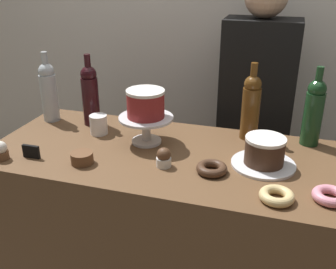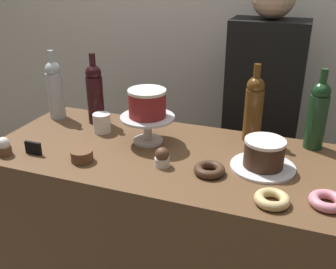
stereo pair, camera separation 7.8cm
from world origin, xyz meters
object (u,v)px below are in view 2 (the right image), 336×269
(chocolate_round_cake, at_px, (264,153))
(wine_bottle_green, at_px, (318,114))
(white_layer_cake, at_px, (147,103))
(wine_bottle_amber, at_px, (254,107))
(wine_bottle_clear, at_px, (55,89))
(cupcake_chocolate, at_px, (162,158))
(wine_bottle_dark_red, at_px, (95,93))
(cupcake_vanilla, at_px, (4,147))
(barista_figure, at_px, (260,131))
(coffee_cup_ceramic, at_px, (102,123))
(donut_glazed, at_px, (272,199))
(cookie_stack, at_px, (82,156))
(donut_chocolate, at_px, (209,170))
(cake_stand_pedestal, at_px, (148,124))
(price_sign_chalkboard, at_px, (33,148))
(donut_pink, at_px, (327,201))

(chocolate_round_cake, bearing_deg, wine_bottle_green, 56.28)
(white_layer_cake, bearing_deg, wine_bottle_amber, 23.48)
(wine_bottle_clear, bearing_deg, cupcake_chocolate, -23.58)
(wine_bottle_clear, bearing_deg, wine_bottle_dark_red, 3.68)
(cupcake_vanilla, relative_size, barista_figure, 0.05)
(chocolate_round_cake, bearing_deg, cupcake_chocolate, -162.03)
(wine_bottle_green, xyz_separation_m, coffee_cup_ceramic, (-0.88, -0.16, -0.10))
(donut_glazed, distance_m, cookie_stack, 0.71)
(donut_chocolate, xyz_separation_m, coffee_cup_ceramic, (-0.54, 0.20, 0.03))
(donut_glazed, xyz_separation_m, coffee_cup_ceramic, (-0.77, 0.31, 0.03))
(cupcake_vanilla, relative_size, coffee_cup_ceramic, 0.87)
(donut_chocolate, distance_m, coffee_cup_ceramic, 0.58)
(cupcake_vanilla, bearing_deg, cake_stand_pedestal, 32.57)
(chocolate_round_cake, distance_m, price_sign_chalkboard, 0.88)
(cake_stand_pedestal, bearing_deg, price_sign_chalkboard, -145.17)
(cake_stand_pedestal, height_order, wine_bottle_green, wine_bottle_green)
(price_sign_chalkboard, bearing_deg, barista_figure, 45.84)
(coffee_cup_ceramic, height_order, barista_figure, barista_figure)
(white_layer_cake, bearing_deg, barista_figure, 53.36)
(coffee_cup_ceramic, bearing_deg, price_sign_chalkboard, -116.82)
(cake_stand_pedestal, height_order, coffee_cup_ceramic, cake_stand_pedestal)
(white_layer_cake, xyz_separation_m, cupcake_chocolate, (0.13, -0.18, -0.14))
(chocolate_round_cake, bearing_deg, barista_figure, 98.08)
(cake_stand_pedestal, distance_m, price_sign_chalkboard, 0.46)
(wine_bottle_amber, height_order, barista_figure, barista_figure)
(cookie_stack, bearing_deg, barista_figure, 54.08)
(cake_stand_pedestal, xyz_separation_m, wine_bottle_amber, (0.40, 0.17, 0.07))
(wine_bottle_amber, height_order, cupcake_chocolate, wine_bottle_amber)
(chocolate_round_cake, distance_m, donut_pink, 0.28)
(cake_stand_pedestal, relative_size, coffee_cup_ceramic, 2.64)
(cake_stand_pedestal, distance_m, wine_bottle_amber, 0.44)
(donut_glazed, height_order, coffee_cup_ceramic, coffee_cup_ceramic)
(wine_bottle_amber, distance_m, price_sign_chalkboard, 0.90)
(cupcake_chocolate, relative_size, donut_glazed, 0.66)
(donut_pink, relative_size, cookie_stack, 1.33)
(wine_bottle_dark_red, relative_size, donut_chocolate, 2.91)
(wine_bottle_clear, relative_size, price_sign_chalkboard, 4.65)
(cupcake_chocolate, bearing_deg, cookie_stack, -167.20)
(wine_bottle_amber, relative_size, cookie_stack, 3.87)
(cupcake_vanilla, xyz_separation_m, price_sign_chalkboard, (0.10, 0.04, -0.01))
(wine_bottle_clear, distance_m, cookie_stack, 0.51)
(wine_bottle_amber, distance_m, wine_bottle_green, 0.25)
(white_layer_cake, relative_size, coffee_cup_ceramic, 1.82)
(chocolate_round_cake, relative_size, donut_chocolate, 1.31)
(white_layer_cake, distance_m, donut_pink, 0.76)
(cake_stand_pedestal, relative_size, chocolate_round_cake, 1.52)
(donut_glazed, bearing_deg, cupcake_vanilla, -178.95)
(cupcake_vanilla, distance_m, barista_figure, 1.22)
(cake_stand_pedestal, relative_size, wine_bottle_green, 0.69)
(white_layer_cake, relative_size, cookie_stack, 1.84)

